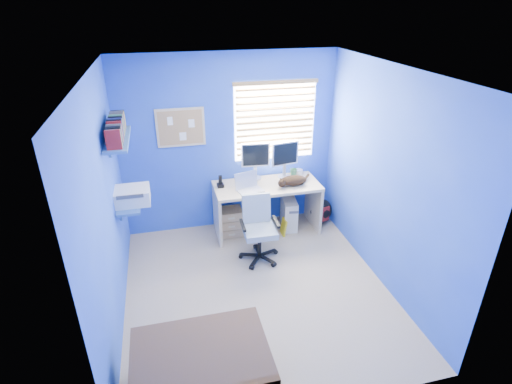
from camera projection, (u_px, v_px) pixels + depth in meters
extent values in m
cube|color=tan|center=(257.00, 289.00, 4.72)|extent=(3.00, 3.20, 0.00)
cube|color=white|center=(257.00, 71.00, 3.61)|extent=(3.00, 3.20, 0.00)
cube|color=blue|center=(229.00, 145.00, 5.56)|extent=(3.00, 0.01, 2.50)
cube|color=blue|center=(312.00, 294.00, 2.77)|extent=(3.00, 0.01, 2.50)
cube|color=blue|center=(106.00, 211.00, 3.85)|extent=(0.01, 3.20, 2.50)
cube|color=blue|center=(386.00, 180.00, 4.48)|extent=(0.01, 3.20, 2.50)
cube|color=tan|center=(267.00, 208.00, 5.74)|extent=(1.48, 0.65, 0.74)
cube|color=silver|center=(250.00, 184.00, 5.35)|extent=(0.39, 0.34, 0.22)
cube|color=silver|center=(255.00, 161.00, 5.65)|extent=(0.41, 0.16, 0.54)
cube|color=silver|center=(285.00, 160.00, 5.70)|extent=(0.41, 0.19, 0.54)
cube|color=black|center=(220.00, 181.00, 5.49)|extent=(0.09, 0.11, 0.17)
imported|color=#397A4B|center=(293.00, 172.00, 5.85)|extent=(0.10, 0.09, 0.10)
cylinder|color=silver|center=(298.00, 172.00, 5.90)|extent=(0.13, 0.13, 0.07)
ellipsoid|color=black|center=(293.00, 180.00, 5.54)|extent=(0.43, 0.32, 0.14)
cube|color=beige|center=(289.00, 213.00, 5.91)|extent=(0.25, 0.46, 0.45)
cube|color=tan|center=(230.00, 222.00, 5.72)|extent=(0.35, 0.28, 0.41)
cube|color=yellow|center=(284.00, 227.00, 5.75)|extent=(0.03, 0.17, 0.24)
ellipsoid|color=black|center=(321.00, 211.00, 6.03)|extent=(0.38, 0.31, 0.39)
cube|color=brown|center=(202.00, 374.00, 3.35)|extent=(1.08, 0.77, 0.52)
cylinder|color=black|center=(259.00, 257.00, 5.25)|extent=(0.51, 0.51, 0.06)
cylinder|color=black|center=(259.00, 244.00, 5.16)|extent=(0.05, 0.05, 0.33)
cube|color=#889BA7|center=(260.00, 231.00, 5.07)|extent=(0.41, 0.41, 0.08)
cube|color=#889BA7|center=(256.00, 208.00, 5.14)|extent=(0.37, 0.07, 0.38)
cube|color=white|center=(275.00, 121.00, 5.56)|extent=(1.15, 0.01, 1.10)
cube|color=#A5703D|center=(275.00, 121.00, 5.53)|extent=(1.10, 0.03, 1.00)
cube|color=tan|center=(181.00, 127.00, 5.27)|extent=(0.64, 0.02, 0.52)
cube|color=tan|center=(181.00, 128.00, 5.27)|extent=(0.58, 0.01, 0.46)
cube|color=#3963A4|center=(129.00, 204.00, 4.68)|extent=(0.26, 0.55, 0.03)
cube|color=silver|center=(131.00, 196.00, 4.64)|extent=(0.42, 0.34, 0.18)
cube|color=#3963A4|center=(118.00, 139.00, 4.32)|extent=(0.24, 0.90, 0.03)
cube|color=navy|center=(115.00, 128.00, 4.26)|extent=(0.15, 0.80, 0.22)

